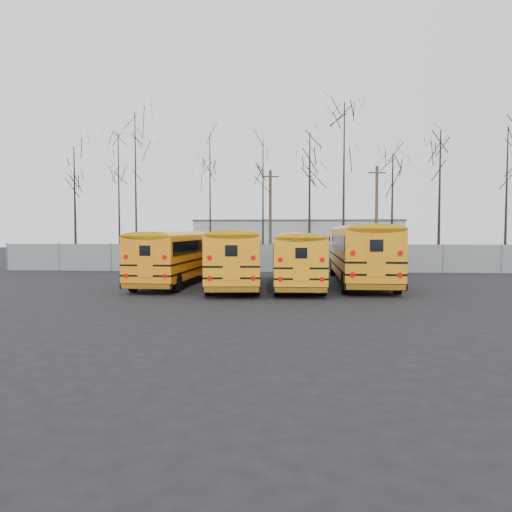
# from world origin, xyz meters

# --- Properties ---
(ground) EXTENTS (120.00, 120.00, 0.00)m
(ground) POSITION_xyz_m (0.00, 0.00, 0.00)
(ground) COLOR black
(ground) RESTS_ON ground
(fence) EXTENTS (40.00, 0.04, 2.00)m
(fence) POSITION_xyz_m (0.00, 12.00, 1.00)
(fence) COLOR gray
(fence) RESTS_ON ground
(distant_building) EXTENTS (22.00, 8.00, 4.00)m
(distant_building) POSITION_xyz_m (2.00, 32.00, 2.00)
(distant_building) COLOR #B3B2AE
(distant_building) RESTS_ON ground
(bus_a) EXTENTS (3.04, 10.85, 3.00)m
(bus_a) POSITION_xyz_m (-5.14, 3.17, 1.76)
(bus_a) COLOR black
(bus_a) RESTS_ON ground
(bus_b) EXTENTS (3.45, 11.15, 3.08)m
(bus_b) POSITION_xyz_m (-1.72, 2.23, 1.80)
(bus_b) COLOR black
(bus_b) RESTS_ON ground
(bus_c) EXTENTS (2.56, 10.52, 2.93)m
(bus_c) POSITION_xyz_m (1.64, 2.26, 1.72)
(bus_c) COLOR black
(bus_c) RESTS_ON ground
(bus_d) EXTENTS (3.01, 12.10, 3.37)m
(bus_d) POSITION_xyz_m (5.16, 3.74, 1.97)
(bus_d) COLOR black
(bus_d) RESTS_ON ground
(utility_pole_left) EXTENTS (1.42, 0.44, 8.08)m
(utility_pole_left) POSITION_xyz_m (-0.48, 18.49, 4.15)
(utility_pole_left) COLOR #443626
(utility_pole_left) RESTS_ON ground
(utility_pole_right) EXTENTS (1.53, 0.29, 8.60)m
(utility_pole_right) POSITION_xyz_m (8.76, 20.49, 4.42)
(utility_pole_right) COLOR #4E3D2C
(utility_pole_right) RESTS_ON ground
(tree_0) EXTENTS (0.26, 0.26, 10.08)m
(tree_0) POSITION_xyz_m (-17.03, 17.30, 5.04)
(tree_0) COLOR black
(tree_0) RESTS_ON ground
(tree_1) EXTENTS (0.26, 0.26, 11.05)m
(tree_1) POSITION_xyz_m (-12.99, 16.68, 5.53)
(tree_1) COLOR black
(tree_1) RESTS_ON ground
(tree_2) EXTENTS (0.26, 0.26, 11.99)m
(tree_2) POSITION_xyz_m (-10.61, 13.69, 5.99)
(tree_2) COLOR black
(tree_2) RESTS_ON ground
(tree_3) EXTENTS (0.26, 0.26, 11.17)m
(tree_3) POSITION_xyz_m (-5.53, 17.77, 5.59)
(tree_3) COLOR black
(tree_3) RESTS_ON ground
(tree_4) EXTENTS (0.26, 0.26, 10.24)m
(tree_4) POSITION_xyz_m (-0.96, 15.88, 5.12)
(tree_4) COLOR black
(tree_4) RESTS_ON ground
(tree_5) EXTENTS (0.26, 0.26, 10.29)m
(tree_5) POSITION_xyz_m (2.66, 13.86, 5.15)
(tree_5) COLOR black
(tree_5) RESTS_ON ground
(tree_6) EXTENTS (0.26, 0.26, 12.71)m
(tree_6) POSITION_xyz_m (5.30, 14.78, 6.36)
(tree_6) COLOR black
(tree_6) RESTS_ON ground
(tree_7) EXTENTS (0.26, 0.26, 9.19)m
(tree_7) POSITION_xyz_m (9.44, 17.19, 4.59)
(tree_7) COLOR black
(tree_7) RESTS_ON ground
(tree_8) EXTENTS (0.26, 0.26, 10.75)m
(tree_8) POSITION_xyz_m (12.81, 15.94, 5.37)
(tree_8) COLOR black
(tree_8) RESTS_ON ground
(tree_9) EXTENTS (0.26, 0.26, 10.57)m
(tree_9) POSITION_xyz_m (17.03, 13.92, 5.28)
(tree_9) COLOR black
(tree_9) RESTS_ON ground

